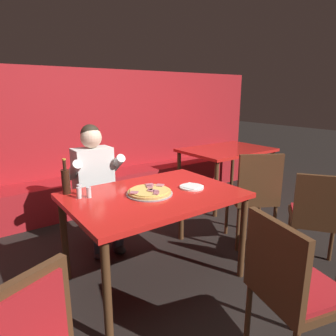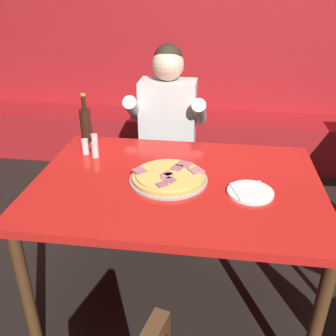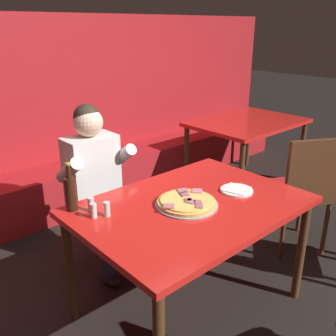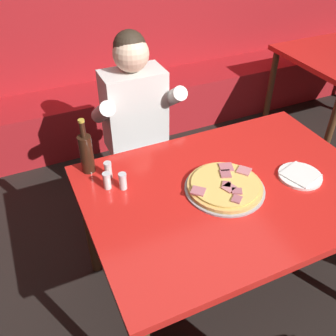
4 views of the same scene
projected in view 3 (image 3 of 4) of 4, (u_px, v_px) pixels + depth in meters
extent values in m
plane|color=black|center=(189.00, 306.00, 2.55)|extent=(24.00, 24.00, 0.00)
cube|color=#A3191E|center=(36.00, 115.00, 3.72)|extent=(6.80, 0.16, 1.90)
cube|color=#A3191E|center=(59.00, 191.00, 3.76)|extent=(6.46, 0.48, 0.46)
cylinder|color=#4C2D19|center=(301.00, 251.00, 2.51)|extent=(0.06, 0.06, 0.74)
cylinder|color=#4C2D19|center=(70.00, 270.00, 2.32)|extent=(0.06, 0.06, 0.74)
cylinder|color=#4C2D19|center=(207.00, 208.00, 3.10)|extent=(0.06, 0.06, 0.74)
cube|color=red|center=(191.00, 206.00, 2.27)|extent=(1.37, 0.97, 0.04)
cylinder|color=#9E9EA3|center=(186.00, 204.00, 2.24)|extent=(0.38, 0.38, 0.01)
cylinder|color=#DBA856|center=(186.00, 202.00, 2.24)|extent=(0.35, 0.35, 0.02)
cylinder|color=#E5BC5B|center=(186.00, 200.00, 2.23)|extent=(0.32, 0.32, 0.01)
cube|color=#C6757A|center=(197.00, 191.00, 2.33)|extent=(0.09, 0.09, 0.01)
cube|color=#A85B66|center=(188.00, 200.00, 2.22)|extent=(0.05, 0.05, 0.01)
cube|color=#A85B66|center=(185.00, 194.00, 2.29)|extent=(0.07, 0.07, 0.01)
cube|color=#A85B66|center=(198.00, 202.00, 2.19)|extent=(0.06, 0.06, 0.01)
cube|color=#C6757A|center=(191.00, 201.00, 2.20)|extent=(0.07, 0.07, 0.01)
cube|color=#A85B66|center=(200.00, 206.00, 2.14)|extent=(0.06, 0.06, 0.01)
cube|color=#B76670|center=(183.00, 191.00, 2.34)|extent=(0.08, 0.08, 0.01)
cube|color=#B76670|center=(170.00, 206.00, 2.14)|extent=(0.08, 0.08, 0.01)
cylinder|color=white|center=(237.00, 190.00, 2.43)|extent=(0.21, 0.21, 0.01)
cube|color=white|center=(237.00, 189.00, 2.42)|extent=(0.19, 0.19, 0.01)
cylinder|color=black|center=(71.00, 194.00, 2.15)|extent=(0.07, 0.07, 0.20)
cylinder|color=black|center=(68.00, 172.00, 2.10)|extent=(0.03, 0.03, 0.08)
cylinder|color=#B29933|center=(68.00, 164.00, 2.08)|extent=(0.03, 0.03, 0.01)
cylinder|color=silver|center=(94.00, 212.00, 2.09)|extent=(0.04, 0.04, 0.07)
cylinder|color=#516B33|center=(94.00, 214.00, 2.09)|extent=(0.03, 0.03, 0.04)
cylinder|color=silver|center=(93.00, 205.00, 2.07)|extent=(0.04, 0.04, 0.01)
cylinder|color=silver|center=(91.00, 206.00, 2.16)|extent=(0.04, 0.04, 0.07)
cylinder|color=#28231E|center=(91.00, 208.00, 2.16)|extent=(0.03, 0.03, 0.04)
cylinder|color=silver|center=(91.00, 199.00, 2.14)|extent=(0.04, 0.04, 0.01)
cylinder|color=silver|center=(107.00, 210.00, 2.10)|extent=(0.04, 0.04, 0.07)
cylinder|color=#B23323|center=(107.00, 212.00, 2.11)|extent=(0.03, 0.03, 0.04)
cylinder|color=silver|center=(106.00, 203.00, 2.09)|extent=(0.04, 0.04, 0.01)
ellipsoid|color=black|center=(109.00, 277.00, 2.77)|extent=(0.11, 0.24, 0.09)
ellipsoid|color=black|center=(130.00, 266.00, 2.89)|extent=(0.11, 0.24, 0.09)
cylinder|color=#282833|center=(107.00, 256.00, 2.70)|extent=(0.11, 0.11, 0.43)
cylinder|color=#282833|center=(130.00, 245.00, 2.83)|extent=(0.11, 0.11, 0.43)
cube|color=#282833|center=(109.00, 212.00, 2.73)|extent=(0.34, 0.40, 0.12)
cube|color=silver|center=(92.00, 170.00, 2.78)|extent=(0.38, 0.22, 0.52)
cylinder|color=silver|center=(69.00, 170.00, 2.55)|extent=(0.09, 0.30, 0.25)
cylinder|color=silver|center=(122.00, 156.00, 2.83)|extent=(0.09, 0.30, 0.25)
sphere|color=beige|center=(88.00, 122.00, 2.65)|extent=(0.21, 0.21, 0.21)
sphere|color=#2D2319|center=(87.00, 117.00, 2.64)|extent=(0.19, 0.19, 0.19)
cylinder|color=#4C2D19|center=(300.00, 208.00, 3.40)|extent=(0.04, 0.04, 0.47)
cylinder|color=#4C2D19|center=(261.00, 212.00, 3.32)|extent=(0.04, 0.04, 0.47)
cylinder|color=#4C2D19|center=(325.00, 229.00, 3.05)|extent=(0.04, 0.04, 0.47)
cylinder|color=#4C2D19|center=(283.00, 234.00, 2.97)|extent=(0.04, 0.04, 0.47)
cube|color=#4C2D19|center=(296.00, 192.00, 3.09)|extent=(0.60, 0.60, 0.05)
cube|color=#A3191E|center=(296.00, 188.00, 3.08)|extent=(0.55, 0.55, 0.03)
cube|color=#4C2D19|center=(314.00, 171.00, 2.81)|extent=(0.40, 0.25, 0.48)
cube|color=#A3191E|center=(312.00, 169.00, 2.83)|extent=(0.33, 0.20, 0.41)
cylinder|color=#4C2D19|center=(241.00, 177.00, 3.73)|extent=(0.06, 0.06, 0.74)
cylinder|color=#4C2D19|center=(301.00, 152.00, 4.45)|extent=(0.06, 0.06, 0.74)
cylinder|color=#4C2D19|center=(186.00, 158.00, 4.27)|extent=(0.06, 0.06, 0.74)
cylinder|color=#4C2D19|center=(248.00, 139.00, 4.99)|extent=(0.06, 0.06, 0.74)
cube|color=red|center=(248.00, 122.00, 4.22)|extent=(1.28, 0.90, 0.04)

